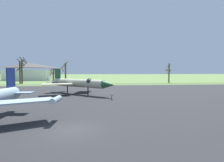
# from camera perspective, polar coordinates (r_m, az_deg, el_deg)

# --- Properties ---
(ground_plane) EXTENTS (600.00, 600.00, 0.00)m
(ground_plane) POSITION_cam_1_polar(r_m,az_deg,el_deg) (15.53, -12.57, -14.45)
(ground_plane) COLOR #607F42
(asphalt_apron) EXTENTS (109.82, 57.22, 0.05)m
(asphalt_apron) POSITION_cam_1_polar(r_m,az_deg,el_deg) (32.28, -9.28, -5.30)
(asphalt_apron) COLOR #28282B
(asphalt_apron) RESTS_ON ground
(grass_verge_strip) EXTENTS (169.82, 12.00, 0.06)m
(grass_verge_strip) POSITION_cam_1_polar(r_m,az_deg,el_deg) (66.69, -7.78, -1.04)
(grass_verge_strip) COLOR #526737
(grass_verge_strip) RESTS_ON ground
(jet_fighter_rear_center) EXTENTS (14.13, 13.82, 5.24)m
(jet_fighter_rear_center) POSITION_cam_1_polar(r_m,az_deg,el_deg) (38.04, -10.03, -0.57)
(jet_fighter_rear_center) COLOR #B7B293
(jet_fighter_rear_center) RESTS_ON ground
(info_placard_rear_center) EXTENTS (0.59, 0.35, 1.03)m
(info_placard_rear_center) POSITION_cam_1_polar(r_m,az_deg,el_deg) (30.42, -0.09, -4.55)
(info_placard_rear_center) COLOR black
(info_placard_rear_center) RESTS_ON ground
(bare_tree_far_left) EXTENTS (3.24, 2.09, 9.38)m
(bare_tree_far_left) POSITION_cam_1_polar(r_m,az_deg,el_deg) (77.90, -26.19, 2.81)
(bare_tree_far_left) COLOR brown
(bare_tree_far_left) RESTS_ON ground
(bare_tree_left_of_center) EXTENTS (3.35, 3.38, 9.87)m
(bare_tree_left_of_center) POSITION_cam_1_polar(r_m,az_deg,el_deg) (76.82, -25.71, 3.21)
(bare_tree_left_of_center) COLOR #42382D
(bare_tree_left_of_center) RESTS_ON ground
(bare_tree_center) EXTENTS (2.66, 2.76, 6.07)m
(bare_tree_center) POSITION_cam_1_polar(r_m,az_deg,el_deg) (73.77, -17.49, 1.86)
(bare_tree_center) COLOR brown
(bare_tree_center) RESTS_ON ground
(bare_tree_right_of_center) EXTENTS (2.63, 3.37, 8.41)m
(bare_tree_right_of_center) POSITION_cam_1_polar(r_m,az_deg,el_deg) (72.48, -14.05, 2.63)
(bare_tree_right_of_center) COLOR brown
(bare_tree_right_of_center) RESTS_ON ground
(bare_tree_far_right) EXTENTS (2.83, 2.94, 7.95)m
(bare_tree_far_right) POSITION_cam_1_polar(r_m,az_deg,el_deg) (81.20, 16.92, 2.56)
(bare_tree_far_right) COLOR brown
(bare_tree_far_right) RESTS_ON ground
(visitor_building) EXTENTS (24.72, 14.03, 9.16)m
(visitor_building) POSITION_cam_1_polar(r_m,az_deg,el_deg) (107.16, -24.15, 2.60)
(visitor_building) COLOR silver
(visitor_building) RESTS_ON ground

